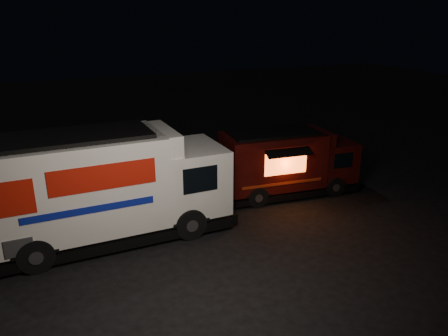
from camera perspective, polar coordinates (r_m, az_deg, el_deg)
ground at (r=14.70m, az=2.36°, el=-8.27°), size 80.00×80.00×0.00m
white_truck at (r=14.12m, az=-14.72°, el=-2.24°), size 7.87×2.83×3.54m
red_truck at (r=17.48m, az=8.48°, el=0.81°), size 5.79×2.58×2.62m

